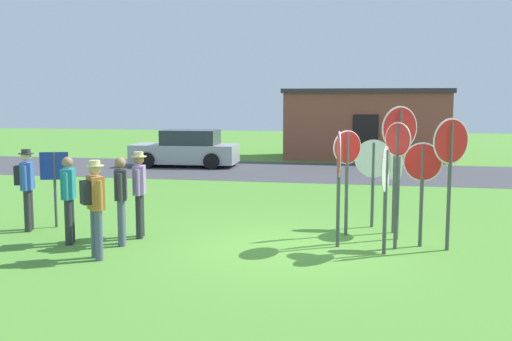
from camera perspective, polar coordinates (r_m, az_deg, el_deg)
ground_plane at (r=11.37m, az=3.33°, el=-7.35°), size 80.00×80.00×0.00m
street_asphalt at (r=23.02m, az=7.50°, el=-0.15°), size 60.00×6.40×0.01m
building_background at (r=28.48m, az=10.45°, el=4.39°), size 7.47×4.02×3.23m
parked_car_on_street at (r=24.93m, az=-6.65°, el=1.98°), size 4.39×2.18×1.51m
stop_sign_center_cluster at (r=12.27m, az=8.65°, el=0.56°), size 0.54×0.46×2.16m
stop_sign_low_front at (r=11.30m, az=13.27°, el=0.51°), size 0.45×0.47×2.37m
stop_sign_leaning_left at (r=11.28m, az=7.86°, el=0.25°), size 0.13×0.85×2.19m
stop_sign_tallest at (r=12.07m, az=13.47°, el=2.17°), size 0.69×0.55×2.65m
stop_sign_leaning_right at (r=13.22m, az=11.09°, el=0.25°), size 0.82×0.15×1.91m
stop_sign_far_back at (r=12.72m, az=13.06°, el=-0.08°), size 0.29×0.80×1.91m
stop_sign_nearest at (r=11.65m, az=15.52°, el=-0.53°), size 0.71×0.21×1.98m
stop_sign_rear_left at (r=11.45m, az=18.00°, el=1.01°), size 0.67×0.53×2.44m
stop_sign_rear_right at (r=10.91m, az=12.22°, el=-0.99°), size 0.17×0.81×1.95m
person_in_dark_shirt at (r=10.74m, az=-15.10°, el=-2.92°), size 0.47×0.48×1.74m
person_in_teal at (r=11.68m, az=-12.71°, el=-2.37°), size 0.33×0.54×1.69m
person_near_signs at (r=13.52m, az=-20.99°, el=-1.17°), size 0.43×0.54×1.74m
person_in_blue at (r=12.04m, az=-17.38°, el=-2.24°), size 0.32×0.55×1.69m
person_holding_notes at (r=12.23m, az=-11.03°, el=-1.76°), size 0.32×0.56×1.74m
info_panel_leftmost at (r=13.66m, az=-18.60°, el=-0.47°), size 0.58×0.22×1.65m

